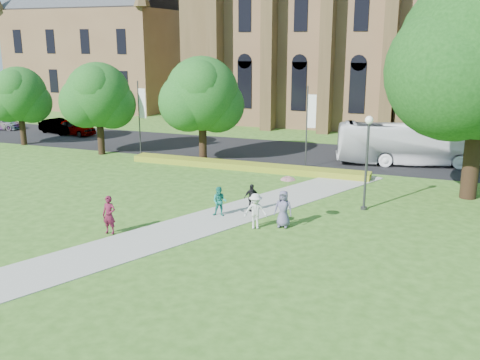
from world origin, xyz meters
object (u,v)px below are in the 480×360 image
at_px(car_2, 1,123).
at_px(pedestrian_0, 109,215).
at_px(tour_coach, 415,143).
at_px(car_1, 58,126).
at_px(streetlamp, 367,152).
at_px(car_0, 75,127).

xyz_separation_m(car_2, pedestrian_0, (28.94, -22.83, 0.31)).
relative_size(tour_coach, car_1, 2.59).
xyz_separation_m(streetlamp, tour_coach, (1.90, 12.62, -1.67)).
bearing_deg(car_1, car_0, -78.08).
xyz_separation_m(tour_coach, car_0, (-32.25, 1.75, -0.85)).
bearing_deg(streetlamp, car_1, 156.03).
bearing_deg(car_0, car_1, 98.32).
relative_size(streetlamp, car_1, 1.18).
bearing_deg(tour_coach, pedestrian_0, 135.21).
height_order(car_1, car_2, car_1).
bearing_deg(car_0, streetlamp, -104.61).
relative_size(streetlamp, pedestrian_0, 2.78).
height_order(streetlamp, car_0, streetlamp).
bearing_deg(car_2, tour_coach, -102.46).
relative_size(car_2, pedestrian_0, 2.38).
height_order(tour_coach, car_1, tour_coach).
bearing_deg(pedestrian_0, car_0, 127.43).
xyz_separation_m(streetlamp, car_0, (-30.34, 14.36, -2.52)).
bearing_deg(tour_coach, car_1, 73.77).
height_order(tour_coach, car_2, tour_coach).
relative_size(tour_coach, pedestrian_0, 6.14).
bearing_deg(car_1, car_2, 104.14).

